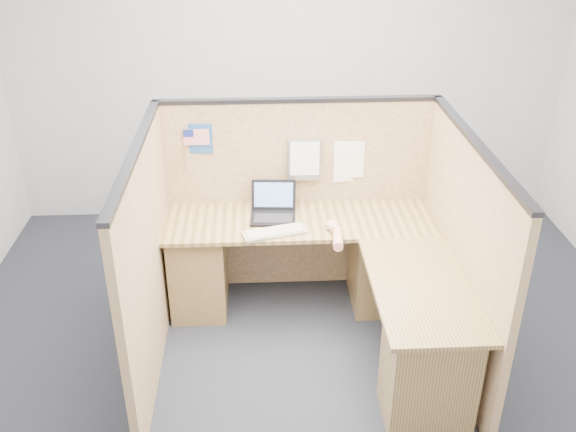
{
  "coord_description": "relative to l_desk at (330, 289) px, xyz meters",
  "views": [
    {
      "loc": [
        -0.3,
        -3.37,
        2.9
      ],
      "look_at": [
        -0.1,
        0.5,
        0.86
      ],
      "focal_mm": 40.0,
      "sensor_mm": 36.0,
      "label": 1
    }
  ],
  "objects": [
    {
      "name": "american_flag",
      "position": [
        -0.93,
        0.67,
        0.86
      ],
      "size": [
        0.19,
        0.01,
        0.32
      ],
      "color": "olive",
      "rests_on": "cubicle_partitions"
    },
    {
      "name": "laptop",
      "position": [
        -0.38,
        0.47,
        0.39
      ],
      "size": [
        0.34,
        0.33,
        0.23
      ],
      "rotation": [
        0.0,
        0.0,
        -0.07
      ],
      "color": "black",
      "rests_on": "l_desk"
    },
    {
      "name": "blue_poster",
      "position": [
        -0.88,
        0.68,
        0.86
      ],
      "size": [
        0.17,
        0.02,
        0.23
      ],
      "primitive_type": "cube",
      "rotation": [
        0.0,
        0.0,
        -0.07
      ],
      "color": "#1F4E8E",
      "rests_on": "cubicle_partitions"
    },
    {
      "name": "paper_right",
      "position": [
        0.19,
        0.68,
        0.63
      ],
      "size": [
        0.2,
        0.04,
        0.26
      ],
      "primitive_type": "cube",
      "rotation": [
        0.0,
        0.0,
        0.17
      ],
      "color": "white",
      "rests_on": "cubicle_partitions"
    },
    {
      "name": "cubicle_partitions",
      "position": [
        -0.18,
        0.14,
        0.38
      ],
      "size": [
        2.06,
        1.83,
        1.53
      ],
      "color": "brown",
      "rests_on": "floor"
    },
    {
      "name": "floor",
      "position": [
        -0.18,
        -0.29,
        -0.39
      ],
      "size": [
        5.0,
        5.0,
        0.0
      ],
      "primitive_type": "plane",
      "color": "black",
      "rests_on": "ground"
    },
    {
      "name": "mouse",
      "position": [
        0.03,
        0.24,
        0.36
      ],
      "size": [
        0.11,
        0.09,
        0.04
      ],
      "primitive_type": "ellipsoid",
      "rotation": [
        0.0,
        0.0,
        0.32
      ],
      "color": "#BCBCC0",
      "rests_on": "l_desk"
    },
    {
      "name": "file_holder",
      "position": [
        -0.14,
        0.66,
        0.69
      ],
      "size": [
        0.24,
        0.05,
        0.31
      ],
      "color": "slate",
      "rests_on": "cubicle_partitions"
    },
    {
      "name": "paper_left",
      "position": [
        0.19,
        0.68,
        0.67
      ],
      "size": [
        0.22,
        0.01,
        0.29
      ],
      "primitive_type": "cube",
      "rotation": [
        0.0,
        0.0,
        -0.02
      ],
      "color": "white",
      "rests_on": "cubicle_partitions"
    },
    {
      "name": "keyboard",
      "position": [
        -0.38,
        0.19,
        0.35
      ],
      "size": [
        0.46,
        0.26,
        0.03
      ],
      "rotation": [
        0.0,
        0.0,
        0.26
      ],
      "color": "gray",
      "rests_on": "l_desk"
    },
    {
      "name": "wall_back",
      "position": [
        -0.18,
        1.96,
        1.01
      ],
      "size": [
        5.0,
        0.0,
        5.0
      ],
      "primitive_type": "plane",
      "rotation": [
        1.57,
        0.0,
        0.0
      ],
      "color": "#ABAEB0",
      "rests_on": "floor"
    },
    {
      "name": "hand_forearm",
      "position": [
        0.04,
        0.11,
        0.37
      ],
      "size": [
        0.1,
        0.36,
        0.08
      ],
      "color": "tan",
      "rests_on": "l_desk"
    },
    {
      "name": "l_desk",
      "position": [
        0.0,
        0.0,
        0.0
      ],
      "size": [
        1.95,
        1.75,
        0.73
      ],
      "color": "brown",
      "rests_on": "floor"
    }
  ]
}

